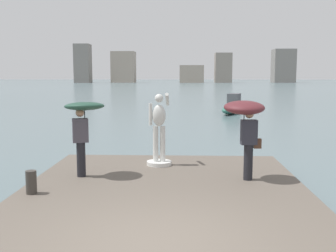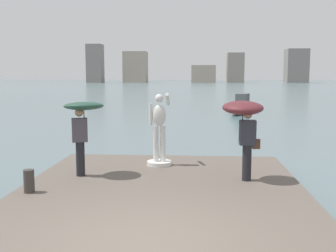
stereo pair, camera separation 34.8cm
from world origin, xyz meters
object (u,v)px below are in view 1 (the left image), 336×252
(onlooker_left, at_px, (83,118))
(mooring_bollard, at_px, (31,182))
(onlooker_right, at_px, (246,117))
(statue_white_figure, at_px, (159,135))
(boat_near, at_px, (233,107))

(onlooker_left, height_order, mooring_bollard, onlooker_left)
(onlooker_left, distance_m, onlooker_right, 4.02)
(statue_white_figure, distance_m, onlooker_left, 2.35)
(onlooker_left, height_order, boat_near, onlooker_left)
(onlooker_left, bearing_deg, onlooker_right, -2.80)
(onlooker_left, distance_m, mooring_bollard, 2.15)
(onlooker_right, distance_m, mooring_bollard, 5.15)
(onlooker_right, height_order, boat_near, onlooker_right)
(boat_near, bearing_deg, onlooker_left, -106.43)
(statue_white_figure, height_order, onlooker_right, statue_white_figure)
(onlooker_left, distance_m, boat_near, 22.35)
(onlooker_right, bearing_deg, onlooker_left, 177.20)
(onlooker_right, xyz_separation_m, mooring_bollard, (-4.79, -1.39, -1.29))
(onlooker_left, xyz_separation_m, mooring_bollard, (-0.77, -1.58, -1.24))
(statue_white_figure, bearing_deg, onlooker_right, -35.12)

